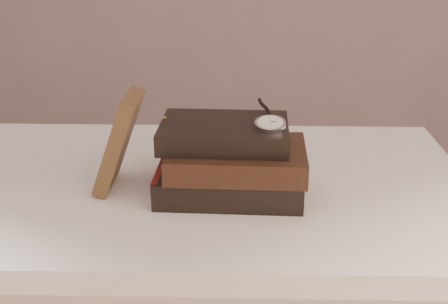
{
  "coord_description": "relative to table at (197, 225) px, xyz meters",
  "views": [
    {
      "loc": [
        0.07,
        -0.64,
        1.21
      ],
      "look_at": [
        0.05,
        0.3,
        0.82
      ],
      "focal_mm": 47.84,
      "sensor_mm": 36.0,
      "label": 1
    }
  ],
  "objects": [
    {
      "name": "journal",
      "position": [
        -0.13,
        -0.03,
        0.18
      ],
      "size": [
        0.09,
        0.11,
        0.17
      ],
      "primitive_type": "cube",
      "rotation": [
        0.0,
        0.35,
        -0.02
      ],
      "color": "#3D2917",
      "rests_on": "table"
    },
    {
      "name": "eyeglasses",
      "position": [
        -0.02,
        0.04,
        0.16
      ],
      "size": [
        0.11,
        0.12,
        0.05
      ],
      "color": "silver",
      "rests_on": "book_stack"
    },
    {
      "name": "book_stack",
      "position": [
        0.06,
        -0.05,
        0.15
      ],
      "size": [
        0.26,
        0.18,
        0.12
      ],
      "color": "black",
      "rests_on": "table"
    },
    {
      "name": "pocket_watch",
      "position": [
        0.13,
        -0.06,
        0.22
      ],
      "size": [
        0.05,
        0.15,
        0.02
      ],
      "color": "silver",
      "rests_on": "book_stack"
    },
    {
      "name": "table",
      "position": [
        0.0,
        0.0,
        0.0
      ],
      "size": [
        1.0,
        0.6,
        0.75
      ],
      "color": "white",
      "rests_on": "ground"
    }
  ]
}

